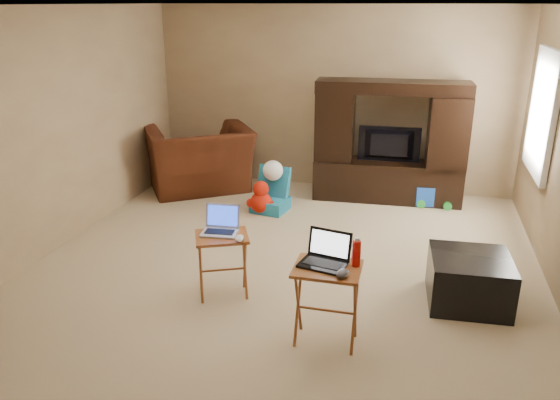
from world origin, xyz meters
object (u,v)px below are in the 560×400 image
(child_rocker, at_px, (270,190))
(recliner, at_px, (199,158))
(entertainment_center, at_px, (389,142))
(ottoman, at_px, (469,280))
(plush_toy, at_px, (261,197))
(mouse_right, at_px, (343,273))
(push_toy, at_px, (435,191))
(television, at_px, (389,145))
(tray_table_left, at_px, (223,266))
(mouse_left, at_px, (240,238))
(water_bottle, at_px, (356,253))
(tray_table_right, at_px, (326,305))
(laptop_right, at_px, (323,251))
(laptop_left, at_px, (219,221))

(child_rocker, bearing_deg, recliner, 163.73)
(entertainment_center, bearing_deg, ottoman, -73.88)
(child_rocker, height_order, plush_toy, child_rocker)
(plush_toy, distance_m, mouse_right, 3.06)
(recliner, bearing_deg, push_toy, 147.80)
(entertainment_center, height_order, mouse_right, entertainment_center)
(push_toy, bearing_deg, mouse_right, -109.85)
(television, bearing_deg, tray_table_left, 64.95)
(mouse_left, bearing_deg, water_bottle, -18.08)
(recliner, relative_size, tray_table_right, 2.11)
(tray_table_right, distance_m, mouse_right, 0.40)
(plush_toy, relative_size, laptop_right, 1.24)
(water_bottle, bearing_deg, plush_toy, 120.75)
(plush_toy, bearing_deg, tray_table_right, -63.52)
(child_rocker, relative_size, ottoman, 0.82)
(television, bearing_deg, recliner, 1.34)
(tray_table_left, distance_m, mouse_right, 1.36)
(television, bearing_deg, child_rocker, 26.44)
(tray_table_left, distance_m, laptop_left, 0.42)
(television, relative_size, laptop_left, 2.60)
(entertainment_center, xyz_separation_m, tray_table_right, (-0.22, -3.46, -0.47))
(child_rocker, xyz_separation_m, water_bottle, (1.38, -2.58, 0.47))
(entertainment_center, height_order, push_toy, entertainment_center)
(laptop_right, relative_size, mouse_left, 2.84)
(plush_toy, relative_size, push_toy, 0.83)
(tray_table_left, bearing_deg, plush_toy, 72.66)
(recliner, bearing_deg, mouse_right, 92.33)
(plush_toy, height_order, ottoman, ottoman)
(entertainment_center, xyz_separation_m, ottoman, (0.90, -2.55, -0.58))
(child_rocker, relative_size, laptop_left, 1.80)
(child_rocker, bearing_deg, ottoman, -27.08)
(tray_table_right, xyz_separation_m, water_bottle, (0.20, 0.08, 0.43))
(tray_table_right, height_order, mouse_left, tray_table_right)
(child_rocker, height_order, tray_table_right, tray_table_right)
(plush_toy, height_order, water_bottle, water_bottle)
(plush_toy, xyz_separation_m, ottoman, (2.39, -1.64, 0.01))
(recliner, distance_m, tray_table_right, 4.05)
(entertainment_center, distance_m, plush_toy, 1.84)
(tray_table_left, bearing_deg, mouse_right, -52.02)
(child_rocker, bearing_deg, laptop_right, -56.47)
(push_toy, height_order, laptop_left, laptop_left)
(mouse_left, bearing_deg, tray_table_left, 159.76)
(plush_toy, bearing_deg, entertainment_center, 31.29)
(television, xyz_separation_m, push_toy, (0.63, -0.03, -0.57))
(laptop_left, relative_size, mouse_left, 2.58)
(entertainment_center, height_order, water_bottle, entertainment_center)
(television, distance_m, plush_toy, 1.81)
(television, xyz_separation_m, laptop_left, (-1.27, -2.90, -0.05))
(laptop_left, relative_size, water_bottle, 1.54)
(plush_toy, height_order, tray_table_left, tray_table_left)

